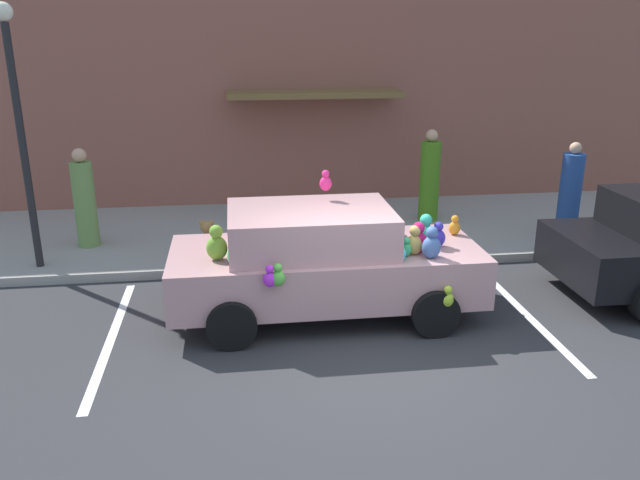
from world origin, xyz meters
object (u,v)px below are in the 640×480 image
object	(u,v)px
pedestrian_walking_past	(85,202)
pedestrian_by_lamp	(430,179)
plush_covered_car	(322,261)
teddy_bear_on_sidewalk	(208,238)
pedestrian_near_shopfront	(570,192)
street_lamp_post	(18,113)

from	to	relation	value
pedestrian_walking_past	pedestrian_by_lamp	xyz separation A→B (m)	(6.46, 0.74, 0.03)
plush_covered_car	teddy_bear_on_sidewalk	size ratio (longest dim) A/B	7.05
teddy_bear_on_sidewalk	pedestrian_near_shopfront	xyz separation A→B (m)	(6.68, 0.29, 0.51)
pedestrian_by_lamp	plush_covered_car	bearing A→B (deg)	-124.97
street_lamp_post	pedestrian_near_shopfront	xyz separation A→B (m)	(9.39, 0.52, -1.69)
pedestrian_walking_past	pedestrian_by_lamp	world-z (taller)	pedestrian_by_lamp
pedestrian_walking_past	pedestrian_by_lamp	size ratio (longest dim) A/B	0.96
street_lamp_post	pedestrian_by_lamp	xyz separation A→B (m)	(7.06, 1.71, -1.64)
plush_covered_car	street_lamp_post	size ratio (longest dim) A/B	1.04
teddy_bear_on_sidewalk	street_lamp_post	world-z (taller)	street_lamp_post
plush_covered_car	pedestrian_near_shopfront	world-z (taller)	plush_covered_car
plush_covered_car	pedestrian_by_lamp	distance (m)	4.69
plush_covered_car	pedestrian_by_lamp	world-z (taller)	same
teddy_bear_on_sidewalk	pedestrian_near_shopfront	world-z (taller)	pedestrian_near_shopfront
pedestrian_near_shopfront	pedestrian_walking_past	size ratio (longest dim) A/B	0.99
pedestrian_near_shopfront	pedestrian_by_lamp	xyz separation A→B (m)	(-2.34, 1.20, 0.05)
pedestrian_near_shopfront	pedestrian_walking_past	bearing A→B (deg)	177.03
teddy_bear_on_sidewalk	pedestrian_near_shopfront	distance (m)	6.71
pedestrian_near_shopfront	pedestrian_by_lamp	distance (m)	2.63
teddy_bear_on_sidewalk	pedestrian_by_lamp	size ratio (longest dim) A/B	0.33
pedestrian_near_shopfront	street_lamp_post	bearing A→B (deg)	-176.85
pedestrian_near_shopfront	teddy_bear_on_sidewalk	bearing A→B (deg)	-177.51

